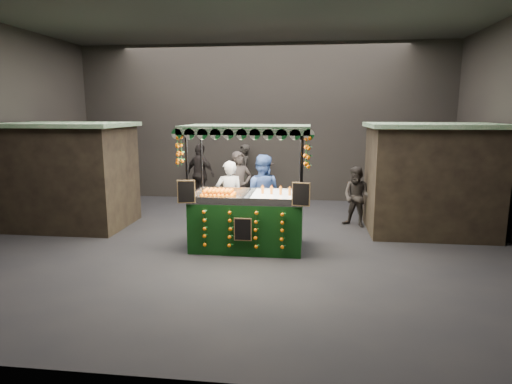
# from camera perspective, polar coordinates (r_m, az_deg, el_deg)

# --- Properties ---
(ground) EXTENTS (12.00, 12.00, 0.00)m
(ground) POSITION_cam_1_polar(r_m,az_deg,el_deg) (9.72, -2.48, -6.70)
(ground) COLOR black
(ground) RESTS_ON ground
(market_hall) EXTENTS (12.10, 10.10, 5.05)m
(market_hall) POSITION_cam_1_polar(r_m,az_deg,el_deg) (9.29, -2.64, 13.64)
(market_hall) COLOR black
(market_hall) RESTS_ON ground
(neighbour_stall_left) EXTENTS (3.00, 2.20, 2.60)m
(neighbour_stall_left) POSITION_cam_1_polar(r_m,az_deg,el_deg) (11.87, -23.14, 2.09)
(neighbour_stall_left) COLOR black
(neighbour_stall_left) RESTS_ON ground
(neighbour_stall_right) EXTENTS (3.00, 2.20, 2.60)m
(neighbour_stall_right) POSITION_cam_1_polar(r_m,az_deg,el_deg) (11.14, 21.80, 1.68)
(neighbour_stall_right) COLOR black
(neighbour_stall_right) RESTS_ON ground
(juice_stall) EXTENTS (2.68, 1.58, 2.60)m
(juice_stall) POSITION_cam_1_polar(r_m,az_deg,el_deg) (9.18, -1.08, -2.51)
(juice_stall) COLOR black
(juice_stall) RESTS_ON ground
(vendor_grey) EXTENTS (0.73, 0.57, 1.76)m
(vendor_grey) POSITION_cam_1_polar(r_m,az_deg,el_deg) (10.20, -3.51, -0.79)
(vendor_grey) COLOR gray
(vendor_grey) RESTS_ON ground
(vendor_blue) EXTENTS (1.00, 0.82, 1.89)m
(vendor_blue) POSITION_cam_1_polar(r_m,az_deg,el_deg) (10.24, 0.75, -0.34)
(vendor_blue) COLOR navy
(vendor_blue) RESTS_ON ground
(shopper_0) EXTENTS (0.81, 0.75, 1.87)m
(shopper_0) POSITION_cam_1_polar(r_m,az_deg,el_deg) (11.26, -2.19, 0.59)
(shopper_0) COLOR #2D2625
(shopper_0) RESTS_ON ground
(shopper_1) EXTENTS (0.92, 0.86, 1.52)m
(shopper_1) POSITION_cam_1_polar(r_m,az_deg,el_deg) (11.22, 13.04, -0.62)
(shopper_1) COLOR black
(shopper_1) RESTS_ON ground
(shopper_2) EXTENTS (1.19, 0.95, 1.89)m
(shopper_2) POSITION_cam_1_polar(r_m,az_deg,el_deg) (13.71, -7.25, 2.34)
(shopper_2) COLOR black
(shopper_2) RESTS_ON ground
(shopper_3) EXTENTS (0.95, 1.16, 1.57)m
(shopper_3) POSITION_cam_1_polar(r_m,az_deg,el_deg) (12.81, 1.10, 1.13)
(shopper_3) COLOR #2A2422
(shopper_3) RESTS_ON ground
(shopper_4) EXTENTS (0.96, 0.83, 1.65)m
(shopper_4) POSITION_cam_1_polar(r_m,az_deg,el_deg) (13.40, -19.90, 1.09)
(shopper_4) COLOR black
(shopper_4) RESTS_ON ground
(shopper_5) EXTENTS (1.05, 1.44, 1.50)m
(shopper_5) POSITION_cam_1_polar(r_m,az_deg,el_deg) (12.54, 20.54, 0.09)
(shopper_5) COLOR black
(shopper_5) RESTS_ON ground
(shopper_6) EXTENTS (0.61, 0.77, 1.83)m
(shopper_6) POSITION_cam_1_polar(r_m,az_deg,el_deg) (14.05, -1.58, 2.51)
(shopper_6) COLOR black
(shopper_6) RESTS_ON ground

